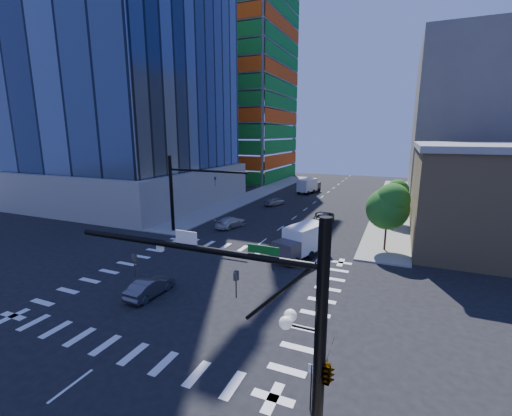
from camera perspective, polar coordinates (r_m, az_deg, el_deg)
The scene contains 17 objects.
ground at distance 27.81m, azimuth -8.45°, elevation -12.52°, with size 160.00×160.00×0.00m, color black.
road_markings at distance 27.80m, azimuth -8.45°, elevation -12.51°, with size 20.00×20.00×0.01m, color silver.
sidewalk_ne at distance 62.48m, azimuth 21.80°, elevation 0.70°, with size 5.00×60.00×0.15m, color gray.
sidewalk_nw at distance 67.66m, azimuth 0.17°, elevation 2.40°, with size 5.00×60.00×0.15m, color gray.
construction_building at distance 93.74m, azimuth -3.20°, elevation 20.16°, with size 25.16×34.50×70.60m.
bg_building_ne at distance 77.64m, azimuth 33.95°, elevation 11.96°, with size 24.00×30.00×28.00m, color #5F5855.
signal_mast_se at distance 12.22m, azimuth 6.27°, elevation -20.31°, with size 10.51×2.48×9.00m.
signal_mast_nw at distance 40.87m, azimuth -12.28°, elevation 3.36°, with size 10.20×0.40×9.00m.
tree_south at distance 35.98m, azimuth 21.32°, elevation 0.32°, with size 4.16×4.16×6.82m.
tree_north at distance 47.92m, azimuth 22.16°, elevation 2.18°, with size 3.54×3.52×5.78m.
no_parking_sign at distance 16.28m, azimuth 9.19°, elevation -26.67°, with size 0.30×0.06×2.20m.
car_nb_far at distance 45.41m, azimuth 11.10°, elevation -1.81°, with size 2.54×5.52×1.53m, color black.
car_sb_near at distance 43.49m, azimuth -4.19°, elevation -2.35°, with size 1.89×4.65×1.35m, color silver.
car_sb_mid at distance 56.81m, azimuth 3.11°, elevation 1.10°, with size 1.57×3.90×1.33m, color #A0A4A8.
car_sb_cross at distance 26.72m, azimuth -17.24°, elevation -12.46°, with size 1.42×4.06×1.34m, color #4A4A4F.
box_truck_near at distance 32.96m, azimuth 7.37°, elevation -5.99°, with size 4.17×6.26×3.03m.
box_truck_far at distance 69.54m, azimuth 8.90°, elevation 3.53°, with size 3.71×5.97×2.91m.
Camera 1 is at (13.47, -21.41, 11.55)m, focal length 24.00 mm.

